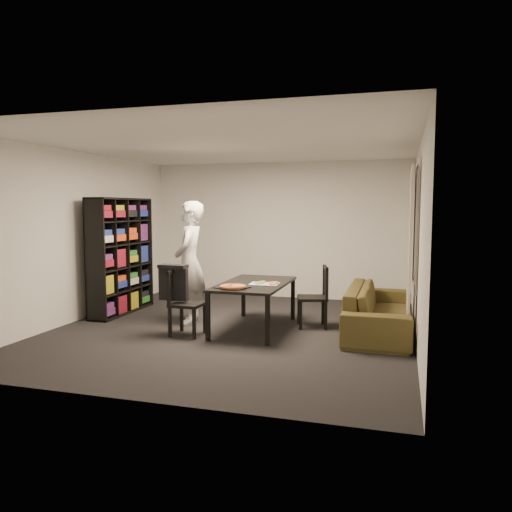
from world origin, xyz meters
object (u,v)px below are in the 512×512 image
(chair_left, at_px, (182,298))
(dining_table, at_px, (254,287))
(person, at_px, (190,262))
(sofa, at_px, (380,309))
(baking_tray, at_px, (232,287))
(pepperoni_pizza, at_px, (233,286))
(bookshelf, at_px, (121,256))
(chair_right, at_px, (318,292))

(chair_left, bearing_deg, dining_table, -55.48)
(dining_table, distance_m, person, 1.10)
(person, distance_m, sofa, 2.86)
(dining_table, bearing_deg, sofa, 10.99)
(chair_left, relative_size, baking_tray, 2.24)
(chair_left, height_order, pepperoni_pizza, chair_left)
(baking_tray, distance_m, sofa, 2.10)
(bookshelf, xyz_separation_m, sofa, (4.18, -0.16, -0.63))
(bookshelf, relative_size, dining_table, 1.17)
(chair_right, height_order, baking_tray, chair_right)
(chair_right, height_order, pepperoni_pizza, chair_right)
(chair_right, relative_size, sofa, 0.41)
(chair_left, bearing_deg, pepperoni_pizza, -87.24)
(chair_left, xyz_separation_m, sofa, (2.61, 0.90, -0.19))
(dining_table, height_order, chair_left, chair_left)
(baking_tray, distance_m, pepperoni_pizza, 0.05)
(chair_right, distance_m, baking_tray, 1.36)
(chair_right, distance_m, sofa, 0.90)
(pepperoni_pizza, height_order, sofa, pepperoni_pizza)
(bookshelf, bearing_deg, chair_right, -1.69)
(person, bearing_deg, pepperoni_pizza, 41.74)
(bookshelf, distance_m, chair_right, 3.33)
(person, bearing_deg, baking_tray, 42.87)
(person, bearing_deg, dining_table, 71.07)
(chair_left, bearing_deg, bookshelf, 57.51)
(chair_left, bearing_deg, chair_right, -59.43)
(chair_right, bearing_deg, dining_table, -80.35)
(bookshelf, bearing_deg, baking_tray, -23.58)
(chair_right, bearing_deg, chair_left, -76.02)
(bookshelf, relative_size, baking_tray, 4.75)
(bookshelf, bearing_deg, sofa, -2.15)
(chair_right, relative_size, person, 0.49)
(person, height_order, sofa, person)
(chair_right, bearing_deg, baking_tray, -63.39)
(bookshelf, distance_m, baking_tray, 2.51)
(dining_table, distance_m, sofa, 1.79)
(chair_right, xyz_separation_m, person, (-1.91, -0.27, 0.41))
(person, distance_m, pepperoni_pizza, 1.16)
(bookshelf, height_order, pepperoni_pizza, bookshelf)
(person, xyz_separation_m, sofa, (2.79, 0.21, -0.60))
(chair_right, height_order, sofa, chair_right)
(person, xyz_separation_m, baking_tray, (0.90, -0.64, -0.24))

